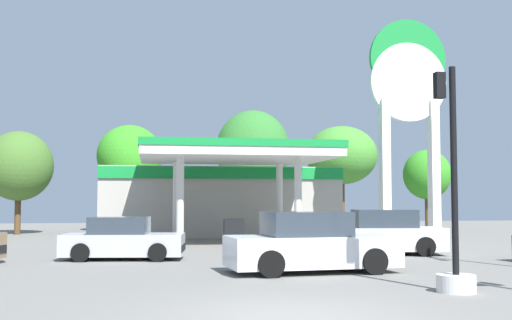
{
  "coord_description": "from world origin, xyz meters",
  "views": [
    {
      "loc": [
        -2.37,
        -10.73,
        1.97
      ],
      "look_at": [
        1.42,
        12.17,
        3.41
      ],
      "focal_mm": 44.82,
      "sensor_mm": 36.0,
      "label": 1
    }
  ],
  "objects_px": {
    "traffic_signal_1": "(454,239)",
    "tree_1": "(19,166)",
    "car_3": "(311,245)",
    "station_pole_sign": "(408,103)",
    "car_4": "(380,234)",
    "tree_3": "(253,150)",
    "tree_4": "(341,156)",
    "tree_5": "(427,175)",
    "car_0": "(123,240)",
    "tree_2": "(130,156)"
  },
  "relations": [
    {
      "from": "car_0",
      "to": "tree_2",
      "type": "xyz_separation_m",
      "value": [
        -0.41,
        18.37,
        4.01
      ]
    },
    {
      "from": "tree_3",
      "to": "tree_4",
      "type": "distance_m",
      "value": 6.28
    },
    {
      "from": "tree_1",
      "to": "tree_4",
      "type": "height_order",
      "value": "tree_4"
    },
    {
      "from": "tree_3",
      "to": "car_4",
      "type": "bearing_deg",
      "value": -83.38
    },
    {
      "from": "station_pole_sign",
      "to": "tree_1",
      "type": "xyz_separation_m",
      "value": [
        -19.19,
        10.1,
        -2.58
      ]
    },
    {
      "from": "car_0",
      "to": "tree_5",
      "type": "bearing_deg",
      "value": 42.52
    },
    {
      "from": "traffic_signal_1",
      "to": "station_pole_sign",
      "type": "bearing_deg",
      "value": 70.3
    },
    {
      "from": "car_3",
      "to": "traffic_signal_1",
      "type": "xyz_separation_m",
      "value": [
        2.09,
        -4.15,
        0.39
      ]
    },
    {
      "from": "car_0",
      "to": "car_3",
      "type": "bearing_deg",
      "value": -41.41
    },
    {
      "from": "tree_2",
      "to": "tree_4",
      "type": "relative_size",
      "value": 0.97
    },
    {
      "from": "car_4",
      "to": "car_0",
      "type": "bearing_deg",
      "value": -176.8
    },
    {
      "from": "car_3",
      "to": "tree_3",
      "type": "relative_size",
      "value": 0.63
    },
    {
      "from": "station_pole_sign",
      "to": "car_3",
      "type": "bearing_deg",
      "value": -124.49
    },
    {
      "from": "car_4",
      "to": "traffic_signal_1",
      "type": "relative_size",
      "value": 0.97
    },
    {
      "from": "tree_1",
      "to": "car_4",
      "type": "bearing_deg",
      "value": -45.55
    },
    {
      "from": "car_3",
      "to": "car_0",
      "type": "bearing_deg",
      "value": 138.59
    },
    {
      "from": "traffic_signal_1",
      "to": "tree_2",
      "type": "height_order",
      "value": "tree_2"
    },
    {
      "from": "traffic_signal_1",
      "to": "tree_1",
      "type": "distance_m",
      "value": 28.8
    },
    {
      "from": "car_0",
      "to": "car_4",
      "type": "relative_size",
      "value": 0.87
    },
    {
      "from": "car_3",
      "to": "traffic_signal_1",
      "type": "relative_size",
      "value": 0.98
    },
    {
      "from": "car_3",
      "to": "tree_4",
      "type": "height_order",
      "value": "tree_4"
    },
    {
      "from": "car_3",
      "to": "tree_5",
      "type": "xyz_separation_m",
      "value": [
        13.07,
        21.31,
        2.81
      ]
    },
    {
      "from": "traffic_signal_1",
      "to": "tree_1",
      "type": "height_order",
      "value": "tree_1"
    },
    {
      "from": "tree_2",
      "to": "tree_3",
      "type": "height_order",
      "value": "tree_3"
    },
    {
      "from": "station_pole_sign",
      "to": "car_4",
      "type": "xyz_separation_m",
      "value": [
        -3.59,
        -5.8,
        -5.73
      ]
    },
    {
      "from": "traffic_signal_1",
      "to": "tree_4",
      "type": "relative_size",
      "value": 0.71
    },
    {
      "from": "tree_4",
      "to": "station_pole_sign",
      "type": "bearing_deg",
      "value": -92.64
    },
    {
      "from": "tree_4",
      "to": "tree_5",
      "type": "xyz_separation_m",
      "value": [
        5.02,
        -2.02,
        -1.31
      ]
    },
    {
      "from": "station_pole_sign",
      "to": "tree_3",
      "type": "relative_size",
      "value": 1.38
    },
    {
      "from": "station_pole_sign",
      "to": "tree_1",
      "type": "bearing_deg",
      "value": 152.23
    },
    {
      "from": "station_pole_sign",
      "to": "tree_3",
      "type": "xyz_separation_m",
      "value": [
        -5.55,
        11.05,
        -1.45
      ]
    },
    {
      "from": "tree_1",
      "to": "tree_5",
      "type": "height_order",
      "value": "tree_1"
    },
    {
      "from": "traffic_signal_1",
      "to": "tree_2",
      "type": "distance_m",
      "value": 28.39
    },
    {
      "from": "car_4",
      "to": "tree_1",
      "type": "bearing_deg",
      "value": 134.45
    },
    {
      "from": "car_0",
      "to": "tree_1",
      "type": "relative_size",
      "value": 0.7
    },
    {
      "from": "traffic_signal_1",
      "to": "tree_5",
      "type": "height_order",
      "value": "tree_5"
    },
    {
      "from": "tree_1",
      "to": "tree_3",
      "type": "height_order",
      "value": "tree_3"
    },
    {
      "from": "tree_2",
      "to": "tree_3",
      "type": "distance_m",
      "value": 7.6
    },
    {
      "from": "station_pole_sign",
      "to": "tree_1",
      "type": "relative_size",
      "value": 1.77
    },
    {
      "from": "car_0",
      "to": "tree_3",
      "type": "height_order",
      "value": "tree_3"
    },
    {
      "from": "car_3",
      "to": "tree_1",
      "type": "height_order",
      "value": "tree_1"
    },
    {
      "from": "car_0",
      "to": "car_4",
      "type": "xyz_separation_m",
      "value": [
        9.07,
        0.51,
        0.09
      ]
    },
    {
      "from": "tree_4",
      "to": "tree_5",
      "type": "distance_m",
      "value": 5.57
    },
    {
      "from": "car_0",
      "to": "tree_3",
      "type": "xyz_separation_m",
      "value": [
        7.11,
        17.35,
        4.37
      ]
    },
    {
      "from": "station_pole_sign",
      "to": "traffic_signal_1",
      "type": "height_order",
      "value": "station_pole_sign"
    },
    {
      "from": "car_3",
      "to": "tree_3",
      "type": "bearing_deg",
      "value": 84.98
    },
    {
      "from": "tree_1",
      "to": "tree_3",
      "type": "relative_size",
      "value": 0.78
    },
    {
      "from": "car_3",
      "to": "tree_1",
      "type": "distance_m",
      "value": 24.23
    },
    {
      "from": "station_pole_sign",
      "to": "car_0",
      "type": "height_order",
      "value": "station_pole_sign"
    },
    {
      "from": "car_0",
      "to": "tree_4",
      "type": "bearing_deg",
      "value": 54.8
    }
  ]
}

